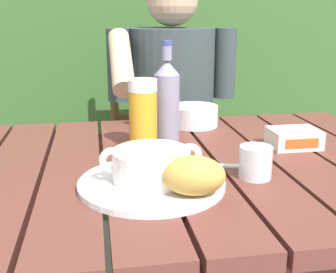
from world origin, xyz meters
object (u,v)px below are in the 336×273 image
(person_eating, at_px, (173,112))
(beer_bottle, at_px, (167,99))
(chair_near_diner, at_px, (165,159))
(beer_glass, at_px, (143,115))
(butter_tub, at_px, (294,138))
(soup_bowl, at_px, (151,164))
(table_knife, at_px, (208,165))
(bread_roll, at_px, (193,175))
(water_glass_small, at_px, (256,162))
(serving_plate, at_px, (152,183))
(diner_bowl, at_px, (194,116))

(person_eating, height_order, beer_bottle, person_eating)
(chair_near_diner, distance_m, beer_glass, 0.85)
(beer_glass, xyz_separation_m, beer_bottle, (0.07, 0.07, 0.02))
(beer_glass, bearing_deg, butter_tub, -7.15)
(chair_near_diner, relative_size, soup_bowl, 4.77)
(butter_tub, xyz_separation_m, table_knife, (-0.25, -0.11, -0.02))
(beer_glass, bearing_deg, chair_near_diner, 76.66)
(bread_roll, xyz_separation_m, table_knife, (0.07, 0.16, -0.04))
(beer_glass, height_order, water_glass_small, beer_glass)
(person_eating, relative_size, beer_glass, 7.16)
(beer_glass, bearing_deg, water_glass_small, -48.43)
(table_knife, bearing_deg, chair_near_diner, 86.78)
(beer_glass, bearing_deg, person_eating, 72.32)
(chair_near_diner, xyz_separation_m, serving_plate, (-0.19, -0.98, 0.30))
(beer_bottle, xyz_separation_m, diner_bowl, (0.10, 0.13, -0.08))
(bread_roll, bearing_deg, beer_glass, 99.71)
(chair_near_diner, xyz_separation_m, person_eating, (-0.00, -0.20, 0.26))
(bread_roll, xyz_separation_m, water_glass_small, (0.15, 0.09, -0.01))
(water_glass_small, relative_size, diner_bowl, 0.48)
(serving_plate, distance_m, beer_bottle, 0.34)
(water_glass_small, distance_m, diner_bowl, 0.43)
(person_eating, bearing_deg, table_knife, -93.91)
(person_eating, bearing_deg, serving_plate, -103.29)
(chair_near_diner, height_order, water_glass_small, chair_near_diner)
(chair_near_diner, bearing_deg, serving_plate, -100.82)
(diner_bowl, bearing_deg, person_eating, 90.47)
(serving_plate, bearing_deg, butter_tub, 26.39)
(soup_bowl, distance_m, bread_roll, 0.10)
(beer_glass, distance_m, table_knife, 0.21)
(beer_glass, distance_m, beer_bottle, 0.10)
(chair_near_diner, height_order, beer_bottle, beer_bottle)
(chair_near_diner, distance_m, beer_bottle, 0.79)
(soup_bowl, xyz_separation_m, beer_glass, (0.01, 0.24, 0.04))
(butter_tub, relative_size, table_knife, 0.86)
(bread_roll, height_order, beer_bottle, beer_bottle)
(serving_plate, xyz_separation_m, beer_bottle, (0.08, 0.31, 0.10))
(water_glass_small, bearing_deg, beer_bottle, 113.73)
(person_eating, height_order, diner_bowl, person_eating)
(beer_glass, xyz_separation_m, table_knife, (0.13, -0.15, -0.08))
(soup_bowl, relative_size, beer_bottle, 0.77)
(serving_plate, bearing_deg, bread_roll, -49.40)
(beer_bottle, bearing_deg, bread_roll, -92.59)
(butter_tub, bearing_deg, soup_bowl, -153.61)
(table_knife, bearing_deg, beer_glass, 129.39)
(butter_tub, bearing_deg, beer_bottle, 158.70)
(person_eating, distance_m, diner_bowl, 0.35)
(person_eating, height_order, water_glass_small, person_eating)
(chair_near_diner, bearing_deg, beer_glass, -103.34)
(person_eating, xyz_separation_m, beer_bottle, (-0.10, -0.47, 0.14))
(soup_bowl, distance_m, beer_bottle, 0.33)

